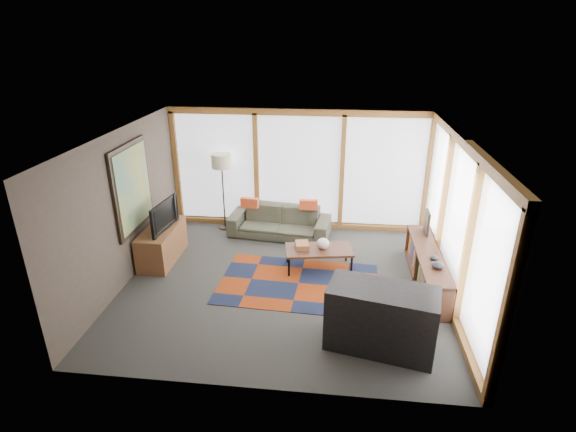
# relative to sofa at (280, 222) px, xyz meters

# --- Properties ---
(ground) EXTENTS (5.50, 5.50, 0.00)m
(ground) POSITION_rel_sofa_xyz_m (0.35, -1.92, -0.31)
(ground) COLOR #2B2B29
(ground) RESTS_ON ground
(room_envelope) EXTENTS (5.52, 5.02, 2.62)m
(room_envelope) POSITION_rel_sofa_xyz_m (0.85, -1.36, 1.23)
(room_envelope) COLOR #3F362D
(room_envelope) RESTS_ON ground
(rug) EXTENTS (2.80, 1.89, 0.01)m
(rug) POSITION_rel_sofa_xyz_m (0.58, -1.92, -0.30)
(rug) COLOR maroon
(rug) RESTS_ON ground
(sofa) EXTENTS (2.19, 1.06, 0.62)m
(sofa) POSITION_rel_sofa_xyz_m (0.00, 0.00, 0.00)
(sofa) COLOR #343528
(sofa) RESTS_ON ground
(pillow_left) EXTENTS (0.38, 0.15, 0.21)m
(pillow_left) POSITION_rel_sofa_xyz_m (-0.63, -0.01, 0.41)
(pillow_left) COLOR #D64920
(pillow_left) RESTS_ON sofa
(pillow_right) EXTENTS (0.38, 0.13, 0.21)m
(pillow_right) POSITION_rel_sofa_xyz_m (0.61, 0.02, 0.41)
(pillow_right) COLOR #D64920
(pillow_right) RESTS_ON sofa
(floor_lamp) EXTENTS (0.42, 0.42, 1.68)m
(floor_lamp) POSITION_rel_sofa_xyz_m (-1.25, 0.26, 0.53)
(floor_lamp) COLOR black
(floor_lamp) RESTS_ON ground
(coffee_table) EXTENTS (1.29, 0.80, 0.40)m
(coffee_table) POSITION_rel_sofa_xyz_m (0.90, -1.34, -0.11)
(coffee_table) COLOR #362014
(coffee_table) RESTS_ON ground
(book_stack) EXTENTS (0.28, 0.33, 0.10)m
(book_stack) POSITION_rel_sofa_xyz_m (0.59, -1.33, 0.14)
(book_stack) COLOR brown
(book_stack) RESTS_ON coffee_table
(vase) EXTENTS (0.27, 0.27, 0.20)m
(vase) POSITION_rel_sofa_xyz_m (0.97, -1.31, 0.19)
(vase) COLOR beige
(vase) RESTS_ON coffee_table
(bookshelf) EXTENTS (0.42, 2.33, 0.58)m
(bookshelf) POSITION_rel_sofa_xyz_m (2.78, -1.63, -0.02)
(bookshelf) COLOR #362014
(bookshelf) RESTS_ON ground
(bowl_a) EXTENTS (0.22, 0.22, 0.10)m
(bowl_a) POSITION_rel_sofa_xyz_m (2.82, -2.15, 0.33)
(bowl_a) COLOR black
(bowl_a) RESTS_ON bookshelf
(bowl_b) EXTENTS (0.17, 0.17, 0.07)m
(bowl_b) POSITION_rel_sofa_xyz_m (2.81, -1.87, 0.31)
(bowl_b) COLOR black
(bowl_b) RESTS_ON bookshelf
(shelf_picture) EXTENTS (0.05, 0.33, 0.44)m
(shelf_picture) POSITION_rel_sofa_xyz_m (2.85, -0.83, 0.49)
(shelf_picture) COLOR black
(shelf_picture) RESTS_ON bookshelf
(tv_console) EXTENTS (0.54, 1.30, 0.65)m
(tv_console) POSITION_rel_sofa_xyz_m (-2.07, -1.32, 0.02)
(tv_console) COLOR brown
(tv_console) RESTS_ON ground
(television) EXTENTS (0.24, 0.97, 0.55)m
(television) POSITION_rel_sofa_xyz_m (-2.04, -1.34, 0.62)
(television) COLOR black
(television) RESTS_ON tv_console
(bar_counter) EXTENTS (1.57, 0.98, 0.92)m
(bar_counter) POSITION_rel_sofa_xyz_m (1.85, -3.44, 0.15)
(bar_counter) COLOR black
(bar_counter) RESTS_ON ground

